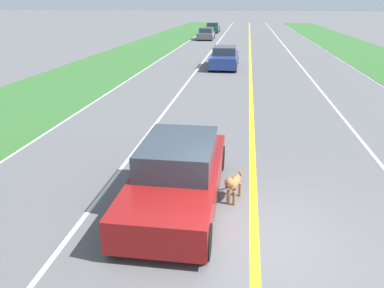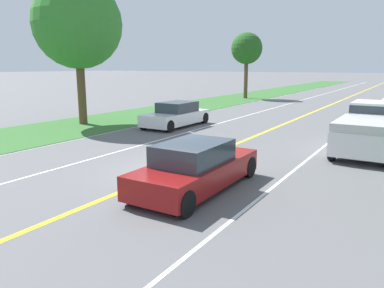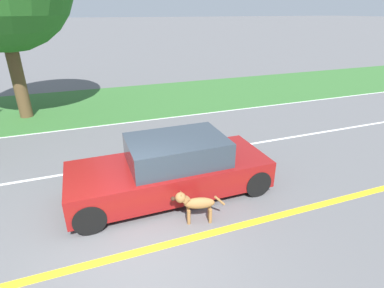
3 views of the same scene
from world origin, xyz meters
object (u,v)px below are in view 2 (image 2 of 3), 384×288
at_px(ego_car, 196,167).
at_px(roadside_tree_left_far, 247,49).
at_px(dog, 159,169).
at_px(roadside_tree_left_near, 78,24).
at_px(pickup_truck, 370,127).
at_px(oncoming_car, 176,115).

height_order(ego_car, roadside_tree_left_far, roadside_tree_left_far).
xyz_separation_m(dog, roadside_tree_left_near, (-10.79, 7.02, 5.32)).
xyz_separation_m(pickup_truck, roadside_tree_left_near, (-15.55, -1.14, 4.79)).
bearing_deg(roadside_tree_left_near, dog, -33.05).
relative_size(ego_car, dog, 4.20).
bearing_deg(roadside_tree_left_near, pickup_truck, 4.20).
relative_size(dog, pickup_truck, 0.19).
xyz_separation_m(dog, pickup_truck, (4.76, 8.16, 0.52)).
height_order(oncoming_car, roadside_tree_left_far, roadside_tree_left_far).
relative_size(dog, oncoming_car, 0.24).
bearing_deg(oncoming_car, roadside_tree_left_near, 23.66).
bearing_deg(ego_car, oncoming_car, 126.55).
bearing_deg(roadside_tree_left_far, dog, -71.36).
relative_size(ego_car, roadside_tree_left_far, 0.67).
relative_size(dog, roadside_tree_left_near, 0.13).
xyz_separation_m(ego_car, roadside_tree_left_near, (-12.01, 6.91, 5.12)).
bearing_deg(roadside_tree_left_far, roadside_tree_left_near, -92.58).
bearing_deg(roadside_tree_left_near, ego_car, -29.91).
distance_m(dog, oncoming_car, 10.85).
height_order(pickup_truck, oncoming_car, pickup_truck).
height_order(ego_car, dog, ego_car).
distance_m(ego_car, pickup_truck, 8.80).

